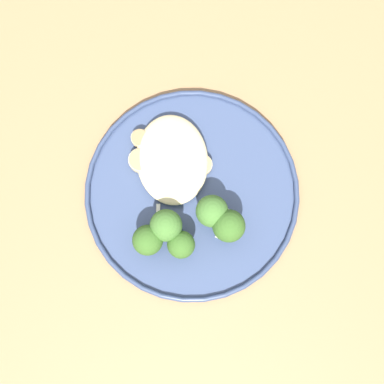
% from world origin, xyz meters
% --- Properties ---
extents(ground, '(6.00, 6.00, 0.00)m').
position_xyz_m(ground, '(0.00, 0.00, 0.00)').
color(ground, '#47423D').
extents(wooden_dining_table, '(1.40, 1.00, 0.74)m').
position_xyz_m(wooden_dining_table, '(0.00, 0.00, 0.66)').
color(wooden_dining_table, '#9E754C').
rests_on(wooden_dining_table, ground).
extents(dinner_plate, '(0.29, 0.29, 0.02)m').
position_xyz_m(dinner_plate, '(-0.06, 0.02, 0.75)').
color(dinner_plate, '#38476B').
rests_on(dinner_plate, wooden_dining_table).
extents(noodle_bed, '(0.12, 0.10, 0.03)m').
position_xyz_m(noodle_bed, '(-0.11, 0.00, 0.76)').
color(noodle_bed, beige).
rests_on(noodle_bed, dinner_plate).
extents(seared_scallop_center_golden, '(0.02, 0.02, 0.01)m').
position_xyz_m(seared_scallop_center_golden, '(-0.14, -0.04, 0.76)').
color(seared_scallop_center_golden, '#DBB77A').
rests_on(seared_scallop_center_golden, dinner_plate).
extents(seared_scallop_large_seared, '(0.03, 0.03, 0.02)m').
position_xyz_m(seared_scallop_large_seared, '(-0.12, -0.02, 0.76)').
color(seared_scallop_large_seared, '#DBB77A').
rests_on(seared_scallop_large_seared, dinner_plate).
extents(seared_scallop_half_hidden, '(0.03, 0.03, 0.01)m').
position_xyz_m(seared_scallop_half_hidden, '(-0.09, 0.04, 0.76)').
color(seared_scallop_half_hidden, '#E5C689').
rests_on(seared_scallop_half_hidden, dinner_plate).
extents(seared_scallop_right_edge, '(0.03, 0.03, 0.02)m').
position_xyz_m(seared_scallop_right_edge, '(-0.11, -0.04, 0.76)').
color(seared_scallop_right_edge, '#E5C689').
rests_on(seared_scallop_right_edge, dinner_plate).
extents(seared_scallop_left_edge, '(0.02, 0.02, 0.01)m').
position_xyz_m(seared_scallop_left_edge, '(-0.14, 0.01, 0.76)').
color(seared_scallop_left_edge, '#E5C689').
rests_on(seared_scallop_left_edge, dinner_plate).
extents(broccoli_floret_left_leaning, '(0.04, 0.04, 0.06)m').
position_xyz_m(broccoli_floret_left_leaning, '(-0.02, -0.02, 0.79)').
color(broccoli_floret_left_leaning, '#7A994C').
rests_on(broccoli_floret_left_leaning, dinner_plate).
extents(broccoli_floret_right_tilted, '(0.04, 0.04, 0.06)m').
position_xyz_m(broccoli_floret_right_tilted, '(-0.00, -0.04, 0.79)').
color(broccoli_floret_right_tilted, '#7A994C').
rests_on(broccoli_floret_right_tilted, dinner_plate).
extents(broccoli_floret_split_head, '(0.04, 0.04, 0.06)m').
position_xyz_m(broccoli_floret_split_head, '(-0.03, 0.04, 0.79)').
color(broccoli_floret_split_head, '#89A356').
rests_on(broccoli_floret_split_head, dinner_plate).
extents(broccoli_floret_near_rim, '(0.04, 0.04, 0.06)m').
position_xyz_m(broccoli_floret_near_rim, '(-0.01, 0.06, 0.79)').
color(broccoli_floret_near_rim, '#7A994C').
rests_on(broccoli_floret_near_rim, dinner_plate).
extents(broccoli_floret_tall_stalk, '(0.04, 0.04, 0.05)m').
position_xyz_m(broccoli_floret_tall_stalk, '(0.01, 0.00, 0.78)').
color(broccoli_floret_tall_stalk, '#7A994C').
rests_on(broccoli_floret_tall_stalk, dinner_plate).
extents(onion_sliver_long_sliver, '(0.04, 0.01, 0.00)m').
position_xyz_m(onion_sliver_long_sliver, '(-0.03, -0.03, 0.75)').
color(onion_sliver_long_sliver, silver).
rests_on(onion_sliver_long_sliver, dinner_plate).
extents(onion_sliver_short_strip, '(0.04, 0.03, 0.00)m').
position_xyz_m(onion_sliver_short_strip, '(-0.01, 0.06, 0.75)').
color(onion_sliver_short_strip, silver).
rests_on(onion_sliver_short_strip, dinner_plate).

